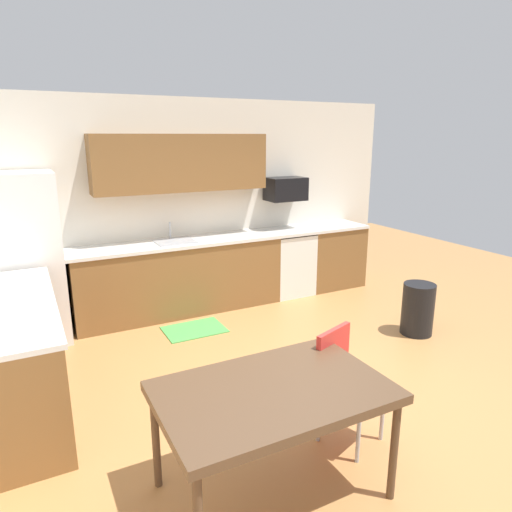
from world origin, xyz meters
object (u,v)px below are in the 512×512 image
at_px(oven_range, 288,262).
at_px(chair_near_table, 344,376).
at_px(refrigerator, 24,260).
at_px(trash_bin, 418,309).
at_px(dining_table, 273,397).
at_px(microwave, 286,189).

height_order(oven_range, chair_near_table, oven_range).
bearing_deg(refrigerator, trash_bin, -24.96).
height_order(refrigerator, chair_near_table, refrigerator).
distance_m(refrigerator, dining_table, 3.46).
height_order(refrigerator, dining_table, refrigerator).
bearing_deg(chair_near_table, trash_bin, 29.96).
bearing_deg(dining_table, trash_bin, 26.95).
height_order(microwave, dining_table, microwave).
distance_m(microwave, dining_table, 4.07).
height_order(microwave, trash_bin, microwave).
relative_size(dining_table, chair_near_table, 1.65).
bearing_deg(oven_range, trash_bin, -73.18).
bearing_deg(dining_table, oven_range, 57.37).
bearing_deg(chair_near_table, dining_table, -161.64).
xyz_separation_m(chair_near_table, trash_bin, (1.94, 1.12, -0.20)).
relative_size(refrigerator, dining_table, 1.33).
relative_size(microwave, chair_near_table, 0.64).
bearing_deg(microwave, oven_range, -90.00).
bearing_deg(oven_range, dining_table, -122.63).
xyz_separation_m(oven_range, trash_bin, (0.58, -1.92, -0.16)).
bearing_deg(refrigerator, chair_near_table, -55.69).
bearing_deg(chair_near_table, oven_range, 65.94).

